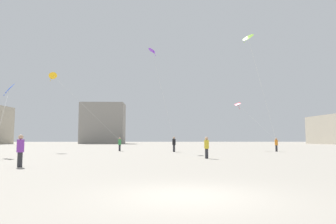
{
  "coord_description": "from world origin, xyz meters",
  "views": [
    {
      "loc": [
        -0.77,
        -8.05,
        1.49
      ],
      "look_at": [
        0.0,
        20.88,
        4.07
      ],
      "focal_mm": 32.36,
      "sensor_mm": 36.0,
      "label": 1
    }
  ],
  "objects_px": {
    "person_in_purple": "(20,149)",
    "kite_amber_diamond": "(54,76)",
    "person_in_yellow": "(207,147)",
    "kite_lime_diamond": "(248,37)",
    "person_in_green": "(120,144)",
    "person_in_orange": "(276,144)",
    "kite_cobalt_delta": "(9,89)",
    "kite_crimson_delta": "(238,105)",
    "kite_violet_diamond": "(152,51)",
    "person_in_black": "(174,144)",
    "building_centre_hall": "(103,123)"
  },
  "relations": [
    {
      "from": "person_in_purple",
      "to": "person_in_black",
      "type": "relative_size",
      "value": 0.98
    },
    {
      "from": "kite_amber_diamond",
      "to": "building_centre_hall",
      "type": "distance_m",
      "value": 59.9
    },
    {
      "from": "person_in_green",
      "to": "building_centre_hall",
      "type": "bearing_deg",
      "value": 137.04
    },
    {
      "from": "person_in_purple",
      "to": "kite_violet_diamond",
      "type": "distance_m",
      "value": 23.33
    },
    {
      "from": "person_in_yellow",
      "to": "kite_violet_diamond",
      "type": "distance_m",
      "value": 17.57
    },
    {
      "from": "kite_lime_diamond",
      "to": "kite_cobalt_delta",
      "type": "relative_size",
      "value": 1.86
    },
    {
      "from": "kite_crimson_delta",
      "to": "kite_amber_diamond",
      "type": "xyz_separation_m",
      "value": [
        -24.04,
        -3.2,
        3.17
      ]
    },
    {
      "from": "person_in_yellow",
      "to": "person_in_black",
      "type": "distance_m",
      "value": 12.01
    },
    {
      "from": "kite_lime_diamond",
      "to": "building_centre_hall",
      "type": "height_order",
      "value": "kite_lime_diamond"
    },
    {
      "from": "person_in_yellow",
      "to": "building_centre_hall",
      "type": "bearing_deg",
      "value": 34.12
    },
    {
      "from": "kite_amber_diamond",
      "to": "person_in_black",
      "type": "bearing_deg",
      "value": -10.1
    },
    {
      "from": "person_in_green",
      "to": "person_in_black",
      "type": "bearing_deg",
      "value": 13.41
    },
    {
      "from": "person_in_black",
      "to": "kite_amber_diamond",
      "type": "bearing_deg",
      "value": -115.72
    },
    {
      "from": "person_in_purple",
      "to": "building_centre_hall",
      "type": "distance_m",
      "value": 81.7
    },
    {
      "from": "person_in_yellow",
      "to": "person_in_purple",
      "type": "bearing_deg",
      "value": 138.86
    },
    {
      "from": "kite_cobalt_delta",
      "to": "kite_violet_diamond",
      "type": "height_order",
      "value": "kite_violet_diamond"
    },
    {
      "from": "person_in_purple",
      "to": "kite_violet_diamond",
      "type": "xyz_separation_m",
      "value": [
        6.52,
        19.43,
        11.15
      ]
    },
    {
      "from": "person_in_purple",
      "to": "kite_amber_diamond",
      "type": "bearing_deg",
      "value": -42.83
    },
    {
      "from": "person_in_black",
      "to": "person_in_green",
      "type": "relative_size",
      "value": 1.04
    },
    {
      "from": "person_in_black",
      "to": "kite_lime_diamond",
      "type": "bearing_deg",
      "value": 58.88
    },
    {
      "from": "kite_amber_diamond",
      "to": "kite_violet_diamond",
      "type": "distance_m",
      "value": 12.81
    },
    {
      "from": "building_centre_hall",
      "to": "kite_cobalt_delta",
      "type": "bearing_deg",
      "value": -86.16
    },
    {
      "from": "building_centre_hall",
      "to": "kite_lime_diamond",
      "type": "bearing_deg",
      "value": -66.52
    },
    {
      "from": "person_in_orange",
      "to": "kite_cobalt_delta",
      "type": "relative_size",
      "value": 0.25
    },
    {
      "from": "person_in_purple",
      "to": "person_in_green",
      "type": "height_order",
      "value": "person_in_purple"
    },
    {
      "from": "person_in_orange",
      "to": "kite_cobalt_delta",
      "type": "xyz_separation_m",
      "value": [
        -27.29,
        -8.43,
        5.08
      ]
    },
    {
      "from": "kite_amber_diamond",
      "to": "person_in_green",
      "type": "bearing_deg",
      "value": -0.89
    },
    {
      "from": "person_in_purple",
      "to": "kite_cobalt_delta",
      "type": "height_order",
      "value": "kite_cobalt_delta"
    },
    {
      "from": "kite_lime_diamond",
      "to": "kite_cobalt_delta",
      "type": "distance_m",
      "value": 24.95
    },
    {
      "from": "person_in_green",
      "to": "person_in_orange",
      "type": "bearing_deg",
      "value": 28.65
    },
    {
      "from": "person_in_yellow",
      "to": "person_in_orange",
      "type": "xyz_separation_m",
      "value": [
        10.21,
        12.47,
        -0.01
      ]
    },
    {
      "from": "kite_cobalt_delta",
      "to": "person_in_orange",
      "type": "bearing_deg",
      "value": 17.16
    },
    {
      "from": "person_in_purple",
      "to": "kite_cobalt_delta",
      "type": "distance_m",
      "value": 13.28
    },
    {
      "from": "person_in_orange",
      "to": "person_in_black",
      "type": "bearing_deg",
      "value": 113.39
    },
    {
      "from": "person_in_purple",
      "to": "kite_crimson_delta",
      "type": "bearing_deg",
      "value": -95.04
    },
    {
      "from": "building_centre_hall",
      "to": "person_in_green",
      "type": "bearing_deg",
      "value": -77.47
    },
    {
      "from": "kite_crimson_delta",
      "to": "kite_lime_diamond",
      "type": "bearing_deg",
      "value": -96.26
    },
    {
      "from": "person_in_yellow",
      "to": "kite_crimson_delta",
      "type": "relative_size",
      "value": 0.28
    },
    {
      "from": "kite_lime_diamond",
      "to": "kite_crimson_delta",
      "type": "bearing_deg",
      "value": 83.74
    },
    {
      "from": "person_in_green",
      "to": "kite_cobalt_delta",
      "type": "distance_m",
      "value": 14.36
    },
    {
      "from": "person_in_yellow",
      "to": "kite_lime_diamond",
      "type": "bearing_deg",
      "value": -15.41
    },
    {
      "from": "person_in_purple",
      "to": "person_in_black",
      "type": "distance_m",
      "value": 20.61
    },
    {
      "from": "person_in_black",
      "to": "kite_cobalt_delta",
      "type": "height_order",
      "value": "kite_cobalt_delta"
    },
    {
      "from": "person_in_orange",
      "to": "kite_lime_diamond",
      "type": "bearing_deg",
      "value": 146.66
    },
    {
      "from": "person_in_orange",
      "to": "building_centre_hall",
      "type": "bearing_deg",
      "value": 47.92
    },
    {
      "from": "kite_crimson_delta",
      "to": "building_centre_hall",
      "type": "distance_m",
      "value": 63.42
    },
    {
      "from": "kite_cobalt_delta",
      "to": "kite_amber_diamond",
      "type": "relative_size",
      "value": 0.71
    },
    {
      "from": "person_in_yellow",
      "to": "kite_lime_diamond",
      "type": "xyz_separation_m",
      "value": [
        6.26,
        9.58,
        11.91
      ]
    },
    {
      "from": "person_in_black",
      "to": "kite_cobalt_delta",
      "type": "bearing_deg",
      "value": -78.33
    },
    {
      "from": "person_in_purple",
      "to": "kite_amber_diamond",
      "type": "distance_m",
      "value": 23.51
    }
  ]
}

